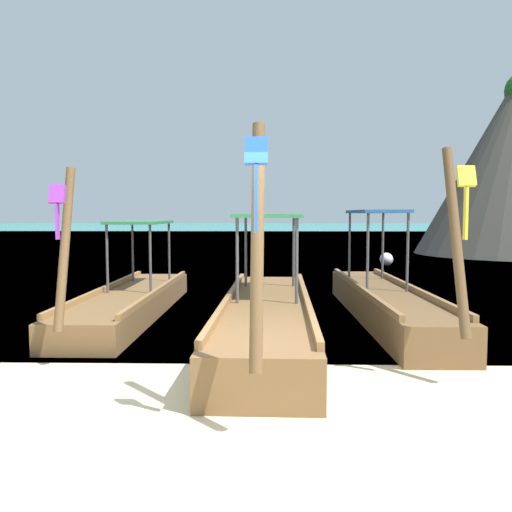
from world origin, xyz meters
The scene contains 6 objects.
ground centered at (0.00, 0.00, 0.00)m, with size 120.00×120.00×0.00m, color beige.
sea_water centered at (0.00, 61.48, 0.00)m, with size 120.00×120.00×0.00m, color teal.
longtail_boat_violet_ribbon centered at (-2.48, 4.98, 0.30)m, with size 1.22×6.98×2.62m.
longtail_boat_blue_ribbon centered at (0.19, 3.07, 0.35)m, with size 1.48×7.50×2.85m.
longtail_boat_yellow_ribbon centered at (2.39, 4.61, 0.35)m, with size 1.16×7.46×2.81m.
mooring_buoy_near centered at (4.72, 15.37, 0.26)m, with size 0.51×0.51×0.51m.
Camera 1 is at (0.22, -5.54, 1.96)m, focal length 38.18 mm.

